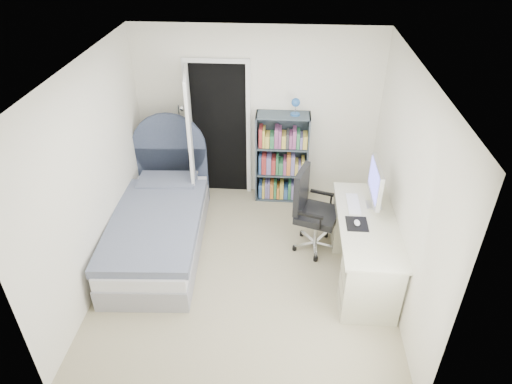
# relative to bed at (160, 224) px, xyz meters

# --- Properties ---
(room_shell) EXTENTS (3.50, 3.70, 2.60)m
(room_shell) POSITION_rel_bed_xyz_m (1.16, -0.42, 0.93)
(room_shell) COLOR gray
(room_shell) RESTS_ON ground
(door) EXTENTS (0.92, 0.82, 2.06)m
(door) POSITION_rel_bed_xyz_m (0.39, 1.10, 0.72)
(door) COLOR black
(door) RESTS_ON ground
(bed) EXTENTS (1.19, 2.33, 1.40)m
(bed) POSITION_rel_bed_xyz_m (0.00, 0.00, 0.00)
(bed) COLOR gray
(bed) RESTS_ON ground
(nightstand) EXTENTS (0.42, 0.42, 0.61)m
(nightstand) POSITION_rel_bed_xyz_m (0.11, 1.18, 0.09)
(nightstand) COLOR #D1B980
(nightstand) RESTS_ON ground
(floor_lamp) EXTENTS (0.21, 0.21, 1.45)m
(floor_lamp) POSITION_rel_bed_xyz_m (0.10, 1.22, 0.28)
(floor_lamp) COLOR silver
(floor_lamp) RESTS_ON ground
(bookcase) EXTENTS (0.75, 0.32, 1.60)m
(bookcase) POSITION_rel_bed_xyz_m (1.53, 1.22, 0.29)
(bookcase) COLOR #3E4B55
(bookcase) RESTS_ON ground
(desk) EXTENTS (0.65, 1.63, 1.34)m
(desk) POSITION_rel_bed_xyz_m (2.53, -0.41, 0.12)
(desk) COLOR beige
(desk) RESTS_ON ground
(office_chair) EXTENTS (0.62, 0.64, 1.12)m
(office_chair) POSITION_rel_bed_xyz_m (1.92, 0.09, 0.30)
(office_chair) COLOR silver
(office_chair) RESTS_ON ground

